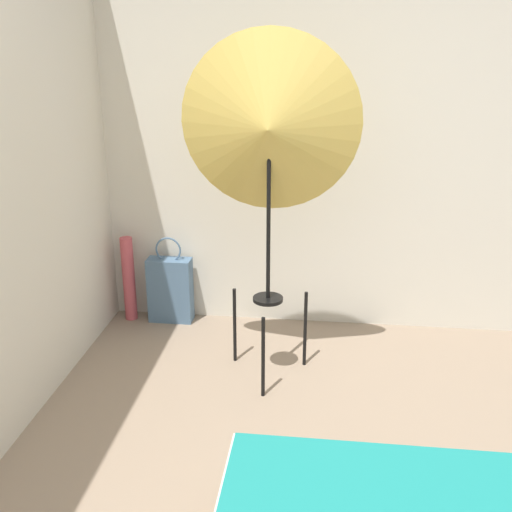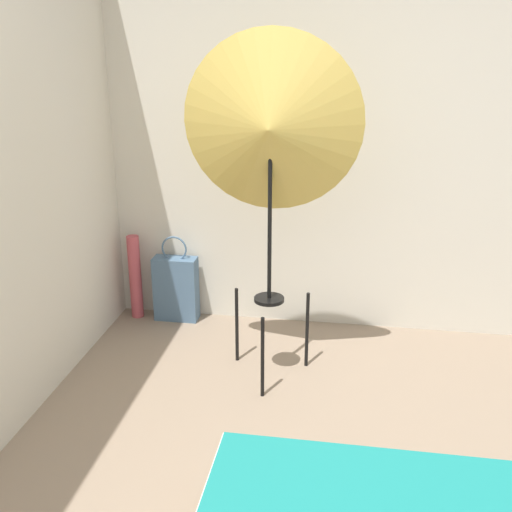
% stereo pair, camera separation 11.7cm
% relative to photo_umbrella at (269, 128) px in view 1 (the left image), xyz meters
% --- Properties ---
extents(wall_back, '(8.00, 0.05, 2.60)m').
position_rel_photo_umbrella_xyz_m(wall_back, '(0.37, 0.74, -0.08)').
color(wall_back, beige).
rests_on(wall_back, ground_plane).
extents(wall_side_left, '(0.05, 8.00, 2.60)m').
position_rel_photo_umbrella_xyz_m(wall_side_left, '(-1.15, -0.45, -0.08)').
color(wall_side_left, beige).
rests_on(wall_side_left, ground_plane).
extents(photo_umbrella, '(0.93, 0.38, 1.86)m').
position_rel_photo_umbrella_xyz_m(photo_umbrella, '(0.00, 0.00, 0.00)').
color(photo_umbrella, black).
rests_on(photo_umbrella, ground_plane).
extents(tote_bag, '(0.29, 0.13, 0.59)m').
position_rel_photo_umbrella_xyz_m(tote_bag, '(-0.72, 0.61, -1.16)').
color(tote_bag, slate).
rests_on(tote_bag, ground_plane).
extents(paper_roll, '(0.08, 0.08, 0.58)m').
position_rel_photo_umbrella_xyz_m(paper_roll, '(-1.00, 0.61, -1.09)').
color(paper_roll, '#BC4C56').
rests_on(paper_roll, ground_plane).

